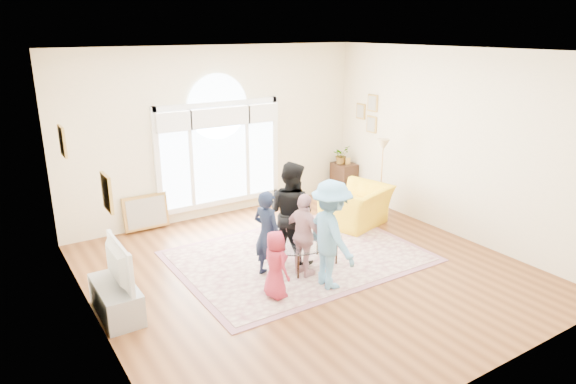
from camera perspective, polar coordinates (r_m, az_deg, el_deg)
ground at (r=7.83m, az=2.22°, el=-8.72°), size 6.00×6.00×0.00m
room_shell at (r=9.66m, az=-7.31°, el=6.17°), size 6.00×6.00×6.00m
area_rug at (r=8.26m, az=1.22°, el=-7.14°), size 3.60×2.60×0.02m
rug_border at (r=8.26m, az=1.22°, el=-7.17°), size 3.80×2.80×0.01m
tv_console at (r=6.98m, az=-18.53°, el=-11.27°), size 0.45×1.00×0.42m
television at (r=6.77m, az=-18.87°, el=-7.61°), size 0.16×0.97×0.56m
coffee_table at (r=7.78m, az=2.28°, el=-5.64°), size 1.29×0.90×0.54m
armchair at (r=9.50m, az=7.61°, el=-1.55°), size 1.38×1.29×0.74m
side_cabinet at (r=11.23m, az=6.22°, el=1.45°), size 0.40×0.50×0.70m
floor_lamp at (r=9.82m, az=10.50°, el=4.50°), size 0.30×0.30×1.51m
plant_pedestal at (r=11.20m, az=5.83°, el=1.42°), size 0.20×0.20×0.70m
potted_plant at (r=11.06m, az=5.91°, el=4.13°), size 0.42×0.39×0.39m
leaning_picture at (r=9.64m, az=-15.35°, el=-4.11°), size 0.80×0.14×0.62m
child_red at (r=6.88m, az=-1.37°, el=-8.05°), size 0.33×0.48×0.94m
child_navy at (r=7.39m, az=-2.32°, el=-4.69°), size 0.45×0.55×1.30m
child_black at (r=7.78m, az=0.34°, el=-2.31°), size 0.84×0.94×1.59m
child_pink at (r=7.41m, az=1.83°, el=-4.84°), size 0.43×0.77×1.24m
child_blue at (r=7.07m, az=4.81°, el=-4.74°), size 0.67×1.05×1.54m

